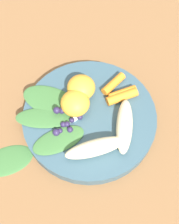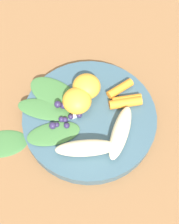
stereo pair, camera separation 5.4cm
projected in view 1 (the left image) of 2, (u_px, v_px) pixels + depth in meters
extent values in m
plane|color=brown|center=(90.00, 121.00, 0.57)|extent=(2.40, 2.40, 0.00)
cylinder|color=#385666|center=(90.00, 118.00, 0.56)|extent=(0.26, 0.26, 0.03)
ellipsoid|color=beige|center=(124.00, 126.00, 0.52)|extent=(0.09, 0.10, 0.03)
ellipsoid|color=beige|center=(95.00, 148.00, 0.50)|extent=(0.08, 0.11, 0.03)
ellipsoid|color=#F4A833|center=(75.00, 103.00, 0.53)|extent=(0.06, 0.06, 0.04)
ellipsoid|color=#F4A833|center=(81.00, 87.00, 0.55)|extent=(0.06, 0.06, 0.04)
cylinder|color=orange|center=(122.00, 97.00, 0.55)|extent=(0.04, 0.07, 0.02)
cylinder|color=orange|center=(122.00, 93.00, 0.56)|extent=(0.04, 0.06, 0.01)
cylinder|color=orange|center=(113.00, 84.00, 0.57)|extent=(0.02, 0.06, 0.02)
sphere|color=#2D234C|center=(70.00, 130.00, 0.52)|extent=(0.01, 0.01, 0.01)
sphere|color=#2D234C|center=(72.00, 120.00, 0.53)|extent=(0.01, 0.01, 0.01)
sphere|color=#2D234C|center=(60.00, 131.00, 0.52)|extent=(0.01, 0.01, 0.01)
sphere|color=#2D234C|center=(63.00, 124.00, 0.53)|extent=(0.01, 0.01, 0.01)
sphere|color=#2D234C|center=(67.00, 124.00, 0.53)|extent=(0.01, 0.01, 0.01)
sphere|color=#2D234C|center=(57.00, 110.00, 0.53)|extent=(0.01, 0.01, 0.01)
sphere|color=#2D234C|center=(62.00, 111.00, 0.54)|extent=(0.01, 0.01, 0.01)
sphere|color=#2D234C|center=(56.00, 132.00, 0.52)|extent=(0.01, 0.01, 0.01)
sphere|color=#2D234C|center=(80.00, 117.00, 0.54)|extent=(0.01, 0.01, 0.01)
cylinder|color=white|center=(69.00, 112.00, 0.55)|extent=(0.05, 0.05, 0.00)
ellipsoid|color=#3D7038|center=(52.00, 101.00, 0.56)|extent=(0.14, 0.11, 0.00)
ellipsoid|color=#3D7038|center=(45.00, 118.00, 0.54)|extent=(0.11, 0.11, 0.00)
ellipsoid|color=#3D7038|center=(57.00, 139.00, 0.52)|extent=(0.08, 0.11, 0.00)
ellipsoid|color=#3D7038|center=(7.00, 160.00, 0.53)|extent=(0.09, 0.11, 0.01)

